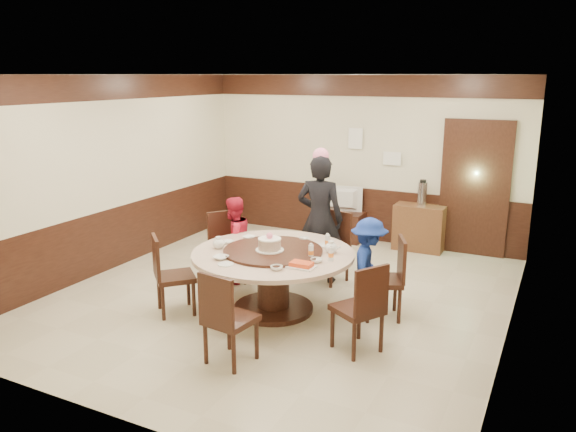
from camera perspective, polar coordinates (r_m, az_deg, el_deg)
The scene contains 32 objects.
room at distance 7.06m, azimuth -0.59°, elevation 0.06°, with size 6.00×6.04×2.84m.
banquet_table at distance 6.77m, azimuth -1.52°, elevation -5.40°, with size 1.94×1.94×0.78m.
chair_0 at distance 6.77m, azimuth 9.74°, elevation -7.66°, with size 0.59×0.58×0.97m.
chair_1 at distance 7.83m, azimuth 4.29°, elevation -4.45°, with size 0.55×0.55×0.97m.
chair_2 at distance 7.82m, azimuth -6.18°, elevation -4.53°, with size 0.62×0.62×0.97m.
chair_3 at distance 6.92m, azimuth -11.52°, elevation -7.25°, with size 0.62×0.62×0.97m.
chair_4 at distance 5.71m, azimuth -5.96°, elevation -11.82°, with size 0.49×0.50×0.97m.
chair_5 at distance 5.95m, azimuth 7.16°, elevation -10.75°, with size 0.61×0.60×0.97m.
person_standing at distance 7.68m, azimuth 3.26°, elevation -0.29°, with size 0.64×0.42×1.77m, color black.
person_red at distance 7.71m, azimuth -5.54°, elevation -2.47°, with size 0.58×0.46×1.20m, color #B8182F.
person_blue at distance 6.76m, azimuth 8.18°, elevation -5.08°, with size 0.76×0.44×1.18m, color navy.
birthday_cake at distance 6.63m, azimuth -1.88°, elevation -2.87°, with size 0.34×0.34×0.22m.
teapot_left at distance 6.86m, azimuth -7.05°, elevation -2.80°, with size 0.17×0.15×0.13m, color white.
teapot_right at distance 6.66m, azimuth 4.39°, elevation -3.25°, with size 0.17×0.15×0.13m, color white.
bowl_0 at distance 7.22m, azimuth -3.98°, elevation -2.20°, with size 0.15×0.15×0.04m, color white.
bowl_1 at distance 6.09m, azimuth -1.17°, elevation -5.28°, with size 0.14×0.14×0.04m, color white.
bowl_2 at distance 6.46m, azimuth -6.84°, elevation -4.22°, with size 0.17×0.17×0.04m, color white.
bowl_3 at distance 6.33m, azimuth 2.91°, elevation -4.52°, with size 0.14×0.14×0.04m, color white.
bowl_4 at distance 7.06m, azimuth -6.07°, elevation -2.64°, with size 0.13×0.13×0.03m, color white.
bowl_5 at distance 7.14m, azimuth 1.64°, elevation -2.35°, with size 0.13×0.13×0.04m, color white.
saucer_near at distance 6.28m, azimuth -6.35°, elevation -4.89°, with size 0.18×0.18×0.01m, color white.
saucer_far at distance 6.94m, azimuth 3.70°, elevation -2.98°, with size 0.18×0.18×0.01m, color white.
shrimp_platter at distance 6.15m, azimuth 1.38°, elevation -5.02°, with size 0.30×0.20×0.06m.
bottle_0 at distance 6.44m, azimuth 2.35°, elevation -3.64°, with size 0.06×0.06×0.16m, color silver.
bottle_1 at distance 6.37m, azimuth 4.39°, elevation -3.87°, with size 0.06×0.06×0.16m, color silver.
bottle_2 at distance 6.85m, azimuth 4.02°, elevation -2.58°, with size 0.06×0.06×0.16m, color silver.
tv_stand at distance 9.80m, azimuth 5.21°, elevation -0.97°, with size 0.85×0.45×0.50m, color black.
television at distance 9.69m, azimuth 5.27°, elevation 1.70°, with size 0.76×0.10×0.44m, color gray.
side_cabinet at distance 9.40m, azimuth 13.18°, elevation -1.16°, with size 0.80×0.40×0.75m, color brown.
thermos at distance 9.27m, azimuth 13.48°, elevation 2.20°, with size 0.15×0.15×0.38m, color silver.
notice_left at distance 9.65m, azimuth 6.86°, elevation 7.82°, with size 0.25×0.00×0.35m, color white.
notice_right at distance 9.49m, azimuth 10.52°, elevation 5.76°, with size 0.30×0.00×0.22m, color white.
Camera 1 is at (3.13, -6.08, 2.80)m, focal length 35.00 mm.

